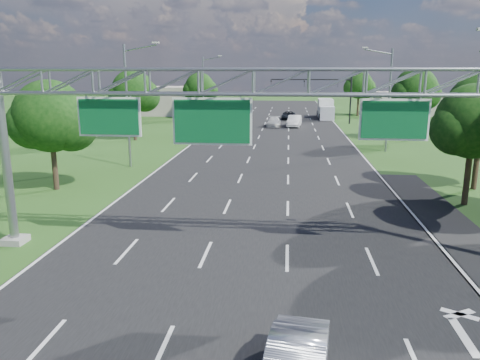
# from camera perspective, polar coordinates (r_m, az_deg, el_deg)

# --- Properties ---
(ground) EXTENTS (220.00, 220.00, 0.00)m
(ground) POSITION_cam_1_polar(r_m,az_deg,el_deg) (38.50, 3.21, 1.28)
(ground) COLOR #234514
(ground) RESTS_ON ground
(road) EXTENTS (18.00, 180.00, 0.02)m
(road) POSITION_cam_1_polar(r_m,az_deg,el_deg) (38.50, 3.21, 1.28)
(road) COLOR black
(road) RESTS_ON ground
(road_flare) EXTENTS (3.00, 30.00, 0.02)m
(road_flare) POSITION_cam_1_polar(r_m,az_deg,el_deg) (24.56, 25.95, -7.07)
(road_flare) COLOR black
(road_flare) RESTS_ON ground
(sign_gantry) EXTENTS (23.50, 1.00, 9.56)m
(sign_gantry) POSITION_cam_1_polar(r_m,az_deg,el_deg) (19.70, 1.90, 10.11)
(sign_gantry) COLOR gray
(sign_gantry) RESTS_ON ground
(traffic_signal) EXTENTS (12.21, 0.24, 7.00)m
(traffic_signal) POSITION_cam_1_polar(r_m,az_deg,el_deg) (72.91, 10.60, 10.82)
(traffic_signal) COLOR black
(traffic_signal) RESTS_ON ground
(streetlight_l_near) EXTENTS (2.97, 0.22, 10.16)m
(streetlight_l_near) POSITION_cam_1_polar(r_m,az_deg,el_deg) (39.88, -13.35, 9.46)
(streetlight_l_near) COLOR gray
(streetlight_l_near) RESTS_ON ground
(streetlight_l_far) EXTENTS (2.97, 0.22, 10.16)m
(streetlight_l_far) POSITION_cam_1_polar(r_m,az_deg,el_deg) (73.82, -4.36, 11.35)
(streetlight_l_far) COLOR gray
(streetlight_l_far) RESTS_ON ground
(streetlight_r_mid) EXTENTS (2.97, 0.22, 10.16)m
(streetlight_r_mid) POSITION_cam_1_polar(r_m,az_deg,el_deg) (48.64, 17.51, 9.83)
(streetlight_r_mid) COLOR gray
(streetlight_r_mid) RESTS_ON ground
(tree_verge_la) EXTENTS (5.76, 4.80, 7.40)m
(tree_verge_la) POSITION_cam_1_polar(r_m,az_deg,el_deg) (33.68, -21.96, 6.83)
(tree_verge_la) COLOR #2D2116
(tree_verge_la) RESTS_ON ground
(tree_verge_lb) EXTENTS (5.76, 4.80, 8.06)m
(tree_verge_lb) POSITION_cam_1_polar(r_m,az_deg,el_deg) (55.59, -12.83, 10.29)
(tree_verge_lb) COLOR #2D2116
(tree_verge_lb) RESTS_ON ground
(tree_verge_lc) EXTENTS (5.76, 4.80, 7.62)m
(tree_verge_lc) POSITION_cam_1_polar(r_m,az_deg,el_deg) (79.09, -4.88, 11.03)
(tree_verge_lc) COLOR #2D2116
(tree_verge_lc) RESTS_ON ground
(tree_verge_rd) EXTENTS (5.76, 4.80, 8.28)m
(tree_verge_rd) POSITION_cam_1_polar(r_m,az_deg,el_deg) (57.54, 20.67, 10.09)
(tree_verge_rd) COLOR #2D2116
(tree_verge_rd) RESTS_ON ground
(tree_verge_re) EXTENTS (5.76, 4.80, 7.84)m
(tree_verge_re) POSITION_cam_1_polar(r_m,az_deg,el_deg) (86.60, 14.35, 11.01)
(tree_verge_re) COLOR #2D2116
(tree_verge_re) RESTS_ON ground
(building_left) EXTENTS (14.00, 10.00, 5.00)m
(building_left) POSITION_cam_1_polar(r_m,az_deg,el_deg) (89.01, -9.72, 9.54)
(building_left) COLOR gray
(building_left) RESTS_ON ground
(building_right) EXTENTS (12.00, 9.00, 4.00)m
(building_right) POSITION_cam_1_polar(r_m,az_deg,el_deg) (92.55, 20.04, 8.76)
(building_right) COLOR gray
(building_right) RESTS_ON ground
(car_queue_a) EXTENTS (2.02, 4.69, 1.34)m
(car_queue_a) POSITION_cam_1_polar(r_m,az_deg,el_deg) (68.35, 4.13, 7.08)
(car_queue_a) COLOR #BDBDBD
(car_queue_a) RESTS_ON ground
(car_queue_b) EXTENTS (2.37, 4.77, 1.30)m
(car_queue_b) POSITION_cam_1_polar(r_m,az_deg,el_deg) (78.59, 5.93, 7.83)
(car_queue_b) COLOR black
(car_queue_b) RESTS_ON ground
(car_queue_d) EXTENTS (2.25, 5.11, 1.63)m
(car_queue_d) POSITION_cam_1_polar(r_m,az_deg,el_deg) (68.31, 6.64, 7.15)
(car_queue_d) COLOR silver
(car_queue_d) RESTS_ON ground
(box_truck) EXTENTS (2.57, 8.40, 3.17)m
(box_truck) POSITION_cam_1_polar(r_m,az_deg,el_deg) (81.55, 10.40, 8.50)
(box_truck) COLOR white
(box_truck) RESTS_ON ground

